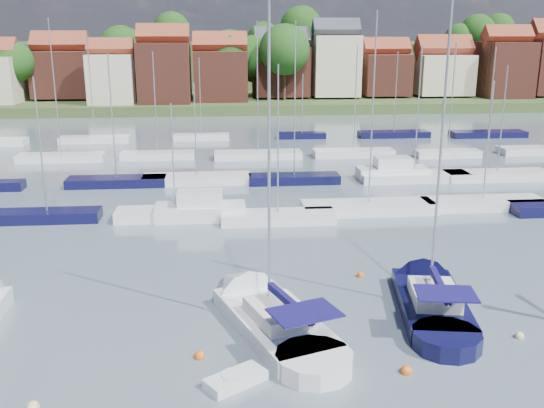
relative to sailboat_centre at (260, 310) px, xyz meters
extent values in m
plane|color=#4E5E6A|center=(1.87, 37.36, -0.35)|extent=(260.00, 260.00, 0.00)
cube|color=silver|center=(0.57, -1.63, -0.10)|extent=(5.93, 8.84, 1.20)
cone|color=silver|center=(-1.12, 3.19, -0.10)|extent=(4.53, 4.88, 3.41)
cylinder|color=silver|center=(1.93, -5.49, -0.10)|extent=(4.34, 4.34, 1.20)
cube|color=silver|center=(0.76, -2.16, 0.85)|extent=(3.38, 4.01, 0.70)
cylinder|color=#B2B2B7|center=(0.38, -1.09, 8.07)|extent=(0.14, 0.14, 15.14)
cylinder|color=#B2B2B7|center=(1.14, -3.24, 1.70)|extent=(1.60, 4.32, 0.10)
cube|color=#130F4B|center=(1.14, -3.24, 1.85)|extent=(1.71, 4.17, 0.35)
cube|color=#130F4B|center=(1.63, -4.63, 2.00)|extent=(3.41, 2.89, 0.08)
cube|color=black|center=(8.93, -0.26, -0.10)|extent=(4.42, 8.13, 1.20)
cone|color=black|center=(9.71, 4.50, -0.10)|extent=(3.78, 4.22, 3.21)
cylinder|color=black|center=(8.31, -4.06, -0.10)|extent=(3.69, 3.69, 1.20)
cube|color=silver|center=(8.84, -0.78, 0.85)|extent=(2.74, 3.54, 0.70)
cylinder|color=#B2B2B7|center=(9.02, 0.27, 7.81)|extent=(0.14, 0.14, 14.61)
cylinder|color=#B2B2B7|center=(8.67, -1.84, 1.70)|extent=(0.79, 4.25, 0.10)
cube|color=#130F4B|center=(8.67, -1.84, 1.85)|extent=(0.96, 4.07, 0.35)
cube|color=#130F4B|center=(8.45, -3.22, 2.00)|extent=(3.01, 2.35, 0.08)
cube|color=silver|center=(-1.45, -6.20, -0.17)|extent=(2.78, 2.39, 0.50)
cylinder|color=silver|center=(-1.45, -6.20, -0.03)|extent=(1.18, 1.18, 0.32)
sphere|color=#D85914|center=(-2.99, -3.93, -0.35)|extent=(0.49, 0.49, 0.49)
sphere|color=#D85914|center=(5.84, -5.99, -0.35)|extent=(0.51, 0.51, 0.51)
sphere|color=#D85914|center=(6.35, 4.68, -0.35)|extent=(0.43, 0.43, 0.43)
sphere|color=beige|center=(12.16, -3.44, -0.35)|extent=(0.43, 0.43, 0.43)
cube|color=black|center=(-15.24, 17.90, 0.00)|extent=(8.01, 2.24, 1.00)
cylinder|color=#B2B2B7|center=(-15.24, 17.90, 5.58)|extent=(0.12, 0.12, 10.16)
cube|color=silver|center=(-5.39, 17.56, 0.00)|extent=(9.22, 2.58, 1.00)
cylinder|color=#B2B2B7|center=(-5.39, 17.56, 4.59)|extent=(0.12, 0.12, 8.18)
cube|color=silver|center=(2.51, 15.97, 0.00)|extent=(8.78, 2.46, 1.00)
cylinder|color=#B2B2B7|center=(2.51, 15.97, 6.03)|extent=(0.12, 0.12, 11.06)
cube|color=silver|center=(10.11, 18.02, 0.00)|extent=(10.79, 3.02, 1.00)
cylinder|color=#B2B2B7|center=(10.11, 18.02, 7.94)|extent=(0.12, 0.12, 14.87)
cube|color=silver|center=(19.85, 18.38, 0.00)|extent=(10.13, 2.84, 1.00)
cylinder|color=#B2B2B7|center=(19.85, 18.38, 5.30)|extent=(0.12, 0.12, 9.59)
cube|color=silver|center=(-3.44, 17.36, 0.15)|extent=(7.00, 2.60, 1.40)
cube|color=silver|center=(-3.44, 17.36, 1.25)|extent=(3.50, 2.20, 1.30)
cube|color=black|center=(-11.68, 28.99, 0.00)|extent=(9.30, 2.60, 1.00)
cylinder|color=#B2B2B7|center=(-11.68, 28.99, 6.24)|extent=(0.12, 0.12, 11.48)
cube|color=silver|center=(-4.07, 29.37, 0.00)|extent=(10.40, 2.91, 1.00)
cylinder|color=#B2B2B7|center=(-4.07, 29.37, 4.89)|extent=(0.12, 0.12, 8.77)
cube|color=black|center=(5.35, 28.64, 0.00)|extent=(8.80, 2.46, 1.00)
cylinder|color=#B2B2B7|center=(5.35, 28.64, 7.67)|extent=(0.12, 0.12, 14.33)
cube|color=silver|center=(17.27, 28.52, 0.00)|extent=(10.73, 3.00, 1.00)
cylinder|color=#B2B2B7|center=(17.27, 28.52, 6.57)|extent=(0.12, 0.12, 12.14)
cube|color=silver|center=(25.70, 28.32, 0.00)|extent=(10.48, 2.93, 1.00)
cylinder|color=#B2B2B7|center=(25.70, 28.32, 5.64)|extent=(0.12, 0.12, 10.28)
cube|color=silver|center=(15.33, 29.36, 0.15)|extent=(7.00, 2.60, 1.40)
cube|color=silver|center=(15.33, 29.36, 1.25)|extent=(3.50, 2.20, 1.30)
cube|color=silver|center=(-19.84, 41.57, 0.00)|extent=(9.71, 2.72, 1.00)
cylinder|color=#B2B2B7|center=(-19.84, 41.57, 7.94)|extent=(0.12, 0.12, 14.88)
cube|color=silver|center=(-8.96, 41.87, 0.00)|extent=(8.49, 2.38, 1.00)
cylinder|color=#B2B2B7|center=(-8.96, 41.87, 6.16)|extent=(0.12, 0.12, 11.31)
cube|color=silver|center=(2.66, 41.13, 0.00)|extent=(10.16, 2.85, 1.00)
cylinder|color=#B2B2B7|center=(2.66, 41.13, 7.80)|extent=(0.12, 0.12, 14.59)
cube|color=silver|center=(14.04, 41.25, 0.00)|extent=(9.53, 2.67, 1.00)
cylinder|color=#B2B2B7|center=(14.04, 41.25, 6.46)|extent=(0.12, 0.12, 11.91)
cube|color=silver|center=(25.03, 39.86, 0.00)|extent=(7.62, 2.13, 1.00)
cylinder|color=#B2B2B7|center=(25.03, 39.86, 6.57)|extent=(0.12, 0.12, 12.13)
cube|color=silver|center=(37.10, 40.94, 0.00)|extent=(10.17, 2.85, 1.00)
cube|color=silver|center=(-18.39, 53.91, 0.00)|extent=(9.24, 2.59, 1.00)
cylinder|color=#B2B2B7|center=(-18.39, 53.91, 7.09)|extent=(0.12, 0.12, 13.17)
cube|color=silver|center=(-4.21, 54.66, 0.00)|extent=(7.57, 2.12, 1.00)
cylinder|color=#B2B2B7|center=(-4.21, 54.66, 5.62)|extent=(0.12, 0.12, 10.24)
cube|color=black|center=(9.76, 54.83, 0.00)|extent=(6.58, 1.84, 1.00)
cylinder|color=#B2B2B7|center=(9.76, 54.83, 4.51)|extent=(0.12, 0.12, 8.01)
cube|color=black|center=(22.81, 54.76, 0.00)|extent=(9.92, 2.78, 1.00)
cylinder|color=#B2B2B7|center=(22.81, 54.76, 5.96)|extent=(0.12, 0.12, 10.92)
cube|color=black|center=(36.15, 53.72, 0.00)|extent=(10.55, 2.95, 1.00)
cylinder|color=#B2B2B7|center=(36.15, 53.72, 6.26)|extent=(0.12, 0.12, 11.51)
cube|color=#3C5028|center=(1.87, 114.36, -0.05)|extent=(200.00, 70.00, 3.00)
cube|color=#3C5028|center=(1.87, 139.36, 4.65)|extent=(200.00, 60.00, 14.00)
cube|color=brown|center=(-31.77, 95.15, 6.22)|extent=(10.37, 9.97, 8.73)
cube|color=brown|center=(-31.77, 95.15, 11.85)|extent=(10.57, 5.13, 5.13)
cube|color=beige|center=(-20.87, 86.36, 5.73)|extent=(8.09, 8.80, 8.96)
cube|color=brown|center=(-20.87, 86.36, 11.20)|extent=(8.25, 4.00, 4.00)
cube|color=brown|center=(-11.48, 87.29, 6.74)|extent=(9.36, 10.17, 10.97)
cube|color=brown|center=(-11.48, 87.29, 13.37)|extent=(9.54, 4.63, 4.63)
cube|color=brown|center=(-1.17, 89.01, 5.96)|extent=(9.90, 8.56, 9.42)
cube|color=brown|center=(-1.17, 89.01, 11.89)|extent=(10.10, 4.90, 4.90)
cube|color=brown|center=(10.97, 94.00, 6.60)|extent=(10.59, 8.93, 9.49)
cube|color=#383A42|center=(10.97, 94.00, 12.64)|extent=(10.80, 5.24, 5.24)
cube|color=beige|center=(21.58, 93.15, 7.68)|extent=(9.01, 8.61, 11.65)
cube|color=#383A42|center=(21.58, 93.15, 14.60)|extent=(9.19, 4.46, 4.46)
cube|color=brown|center=(32.05, 94.35, 5.85)|extent=(9.10, 9.34, 8.00)
cube|color=brown|center=(32.05, 94.35, 10.97)|extent=(9.28, 4.50, 4.50)
cube|color=beige|center=(43.82, 93.95, 5.79)|extent=(10.86, 9.59, 7.88)
cube|color=brown|center=(43.82, 93.95, 11.06)|extent=(11.07, 5.37, 5.37)
cube|color=brown|center=(55.63, 91.27, 6.74)|extent=(9.18, 9.96, 10.97)
cube|color=brown|center=(55.63, 91.27, 13.35)|extent=(9.36, 4.54, 4.54)
cylinder|color=#382619|center=(58.65, 112.87, 8.16)|extent=(0.50, 0.50, 4.47)
sphere|color=#1E4D18|center=(58.65, 112.87, 14.23)|extent=(8.18, 8.18, 8.18)
cylinder|color=#382619|center=(5.33, 93.29, 3.48)|extent=(0.50, 0.50, 4.46)
sphere|color=#1E4D18|center=(5.33, 93.29, 9.53)|extent=(8.15, 8.15, 8.15)
cylinder|color=#382619|center=(17.09, 111.03, 8.23)|extent=(0.50, 0.50, 5.15)
sphere|color=#1E4D18|center=(17.09, 111.03, 15.21)|extent=(9.41, 9.41, 9.41)
cylinder|color=#382619|center=(-11.67, 113.67, 8.33)|extent=(0.50, 0.50, 4.56)
sphere|color=#1E4D18|center=(-11.67, 113.67, 14.52)|extent=(8.34, 8.34, 8.34)
cylinder|color=#382619|center=(-21.36, 102.60, 3.83)|extent=(0.50, 0.50, 5.15)
sphere|color=#1E4D18|center=(-21.36, 102.60, 10.82)|extent=(9.42, 9.42, 9.42)
cylinder|color=#382619|center=(-36.80, 104.68, 6.41)|extent=(0.50, 0.50, 3.42)
sphere|color=#1E4D18|center=(-36.80, 104.68, 11.05)|extent=(6.26, 6.26, 6.26)
cylinder|color=#382619|center=(15.63, 102.06, 3.14)|extent=(0.50, 0.50, 3.77)
sphere|color=#1E4D18|center=(15.63, 102.06, 8.25)|extent=(6.89, 6.89, 6.89)
cylinder|color=#382619|center=(10.92, 88.30, 3.86)|extent=(0.50, 0.50, 5.21)
sphere|color=#1E4D18|center=(10.92, 88.30, 10.94)|extent=(9.53, 9.53, 9.53)
cylinder|color=#382619|center=(63.80, 98.98, 2.74)|extent=(0.50, 0.50, 2.97)
sphere|color=#1E4D18|center=(63.80, 98.98, 6.78)|extent=(5.44, 5.44, 5.44)
cylinder|color=#382619|center=(0.72, 91.11, 3.67)|extent=(0.50, 0.50, 4.84)
sphere|color=#1E4D18|center=(0.72, 91.11, 10.24)|extent=(8.85, 8.85, 8.85)
cylinder|color=#382619|center=(54.55, 113.07, 7.82)|extent=(0.50, 0.50, 3.72)
sphere|color=#1E4D18|center=(54.55, 113.07, 12.86)|extent=(6.80, 6.80, 6.80)
cylinder|color=#382619|center=(55.92, 91.48, 3.28)|extent=(0.50, 0.50, 4.05)
sphere|color=#1E4D18|center=(55.92, 91.48, 8.77)|extent=(7.40, 7.40, 7.40)
cylinder|color=#382619|center=(-39.09, 90.15, 3.25)|extent=(0.50, 0.50, 4.00)
sphere|color=#1E4D18|center=(-39.09, 90.15, 8.69)|extent=(7.32, 7.32, 7.32)
cylinder|color=#382619|center=(8.71, 110.65, 7.56)|extent=(0.50, 0.50, 3.93)
sphere|color=#1E4D18|center=(8.71, 110.65, 12.90)|extent=(7.19, 7.19, 7.19)
cylinder|color=#382619|center=(32.52, 97.53, 3.16)|extent=(0.50, 0.50, 3.82)
sphere|color=#1E4D18|center=(32.52, 97.53, 8.35)|extent=(6.99, 6.99, 6.99)
cylinder|color=#382619|center=(-15.57, 90.48, 2.99)|extent=(0.50, 0.50, 3.48)
sphere|color=#1E4D18|center=(-15.57, 90.48, 7.72)|extent=(6.37, 6.37, 6.37)
cylinder|color=#382619|center=(59.39, 100.17, 2.75)|extent=(0.50, 0.50, 2.99)
sphere|color=#1E4D18|center=(59.39, 100.17, 6.80)|extent=(5.46, 5.46, 5.46)
cylinder|color=#382619|center=(5.48, 96.40, 2.88)|extent=(0.50, 0.50, 3.25)
sphere|color=#1E4D18|center=(5.48, 96.40, 7.28)|extent=(5.94, 5.94, 5.94)
cylinder|color=#382619|center=(-1.18, 98.09, 2.74)|extent=(0.50, 0.50, 2.98)
sphere|color=#1E4D18|center=(-1.18, 98.09, 6.80)|extent=(5.46, 5.46, 5.46)
cylinder|color=#382619|center=(66.53, 119.10, 9.01)|extent=(0.50, 0.50, 4.29)
sphere|color=#1E4D18|center=(66.53, 119.10, 14.83)|extent=(7.84, 7.84, 7.84)
camera|label=1|loc=(-1.93, -28.34, 13.57)|focal=40.00mm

